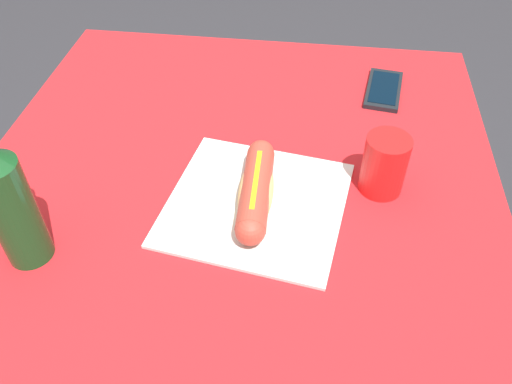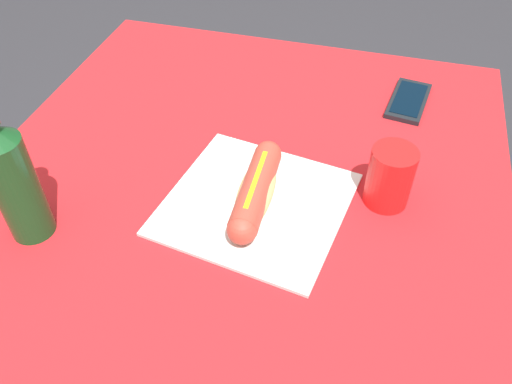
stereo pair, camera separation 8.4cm
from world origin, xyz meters
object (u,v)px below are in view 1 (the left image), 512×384
Objects in this scene: cell_phone at (384,89)px; drinking_cup at (384,165)px; soda_bottle at (9,203)px; hot_dog at (256,190)px.

drinking_cup is at bearing -3.93° from cell_phone.
soda_bottle reaches higher than drinking_cup.
hot_dog is 2.16× the size of drinking_cup.
cell_phone is 0.31m from drinking_cup.
soda_bottle is at bearing -67.94° from drinking_cup.
hot_dog is 0.91× the size of soda_bottle.
cell_phone is 0.76m from soda_bottle.
hot_dog is 0.44m from cell_phone.
drinking_cup is (-0.22, 0.53, -0.06)m from soda_bottle.
cell_phone is (-0.37, 0.23, -0.03)m from hot_dog.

